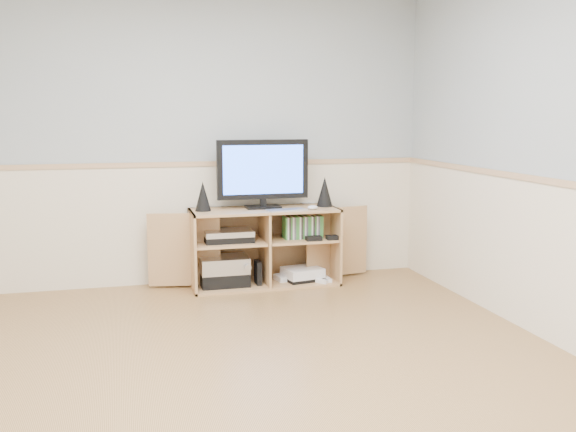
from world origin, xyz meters
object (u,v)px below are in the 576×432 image
object	(u,v)px
media_cabinet	(263,245)
game_consoles	(301,274)
keyboard	(287,210)
monitor	(263,171)

from	to	relation	value
media_cabinet	game_consoles	distance (m)	0.42
media_cabinet	keyboard	xyz separation A→B (m)	(0.16, -0.19, 0.32)
keyboard	game_consoles	distance (m)	0.62
keyboard	game_consoles	bearing A→B (deg)	28.54
monitor	keyboard	bearing A→B (deg)	-50.32
media_cabinet	keyboard	world-z (taller)	keyboard
keyboard	game_consoles	world-z (taller)	keyboard
game_consoles	keyboard	bearing A→B (deg)	-141.78
monitor	game_consoles	distance (m)	0.95
media_cabinet	game_consoles	size ratio (longest dim) A/B	4.18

